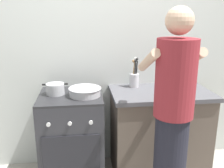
# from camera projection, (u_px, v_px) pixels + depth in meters

# --- Properties ---
(back_wall) EXTENTS (3.20, 0.10, 2.50)m
(back_wall) POSITION_uv_depth(u_px,v_px,m) (121.00, 52.00, 2.68)
(back_wall) COLOR silver
(back_wall) RESTS_ON ground
(countertop) EXTENTS (1.00, 0.60, 0.90)m
(countertop) POSITION_uv_depth(u_px,v_px,m) (159.00, 132.00, 2.60)
(countertop) COLOR brown
(countertop) RESTS_ON ground
(stove_range) EXTENTS (0.60, 0.62, 0.90)m
(stove_range) POSITION_uv_depth(u_px,v_px,m) (72.00, 137.00, 2.49)
(stove_range) COLOR #2D2D33
(stove_range) RESTS_ON ground
(pot) EXTENTS (0.24, 0.17, 0.11)m
(pot) POSITION_uv_depth(u_px,v_px,m) (55.00, 89.00, 2.37)
(pot) COLOR #B2B2B7
(pot) RESTS_ON stove_range
(mixing_bowl) EXTENTS (0.31, 0.31, 0.08)m
(mixing_bowl) POSITION_uv_depth(u_px,v_px,m) (85.00, 91.00, 2.34)
(mixing_bowl) COLOR #B7B7BC
(mixing_bowl) RESTS_ON stove_range
(utensil_crock) EXTENTS (0.10, 0.10, 0.32)m
(utensil_crock) POSITION_uv_depth(u_px,v_px,m) (134.00, 78.00, 2.61)
(utensil_crock) COLOR silver
(utensil_crock) RESTS_ON countertop
(spice_bottle) EXTENTS (0.04, 0.04, 0.10)m
(spice_bottle) POSITION_uv_depth(u_px,v_px,m) (161.00, 86.00, 2.50)
(spice_bottle) COLOR silver
(spice_bottle) RESTS_ON countertop
(person) EXTENTS (0.41, 0.50, 1.70)m
(person) POSITION_uv_depth(u_px,v_px,m) (172.00, 120.00, 1.90)
(person) COLOR black
(person) RESTS_ON ground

